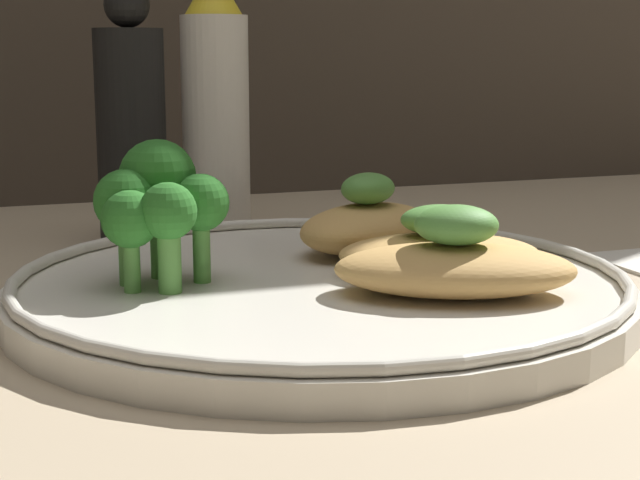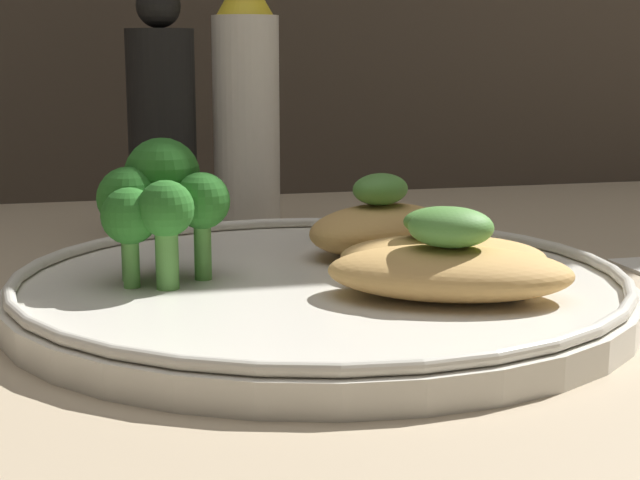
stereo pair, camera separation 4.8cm
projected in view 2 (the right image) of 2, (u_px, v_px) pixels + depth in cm
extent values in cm
cube|color=tan|center=(320.00, 317.00, 48.44)|extent=(180.00, 180.00, 1.00)
cylinder|color=silver|center=(320.00, 294.00, 48.21)|extent=(30.47, 30.47, 1.40)
torus|color=silver|center=(320.00, 274.00, 48.01)|extent=(29.87, 29.87, 0.60)
ellipsoid|color=tan|center=(450.00, 273.00, 44.37)|extent=(12.65, 9.88, 2.35)
ellipsoid|color=#518E3D|center=(451.00, 227.00, 43.97)|extent=(4.73, 4.29, 1.84)
ellipsoid|color=tan|center=(443.00, 257.00, 48.46)|extent=(11.48, 8.71, 2.03)
ellipsoid|color=#518E3D|center=(444.00, 222.00, 48.12)|extent=(4.72, 4.17, 1.51)
ellipsoid|color=tan|center=(380.00, 229.00, 54.10)|extent=(10.84, 9.56, 2.72)
ellipsoid|color=#518E3D|center=(380.00, 189.00, 53.67)|extent=(4.25, 3.98, 1.75)
cylinder|color=#569942|center=(203.00, 250.00, 47.94)|extent=(0.85, 0.85, 2.94)
sphere|color=#286B23|center=(202.00, 201.00, 47.47)|extent=(2.79, 2.79, 2.79)
cylinder|color=#569942|center=(164.00, 238.00, 49.03)|extent=(0.93, 0.93, 3.65)
sphere|color=#286B23|center=(162.00, 176.00, 48.42)|extent=(3.79, 3.79, 3.79)
cylinder|color=#569942|center=(130.00, 250.00, 47.71)|extent=(0.86, 0.86, 3.01)
sphere|color=#286B23|center=(128.00, 198.00, 47.22)|extent=(3.05, 3.05, 3.05)
cylinder|color=#569942|center=(131.00, 262.00, 46.33)|extent=(0.78, 0.78, 2.50)
sphere|color=#286B23|center=(130.00, 216.00, 45.91)|extent=(2.71, 2.71, 2.71)
cylinder|color=#569942|center=(167.00, 258.00, 46.19)|extent=(1.09, 1.09, 2.90)
sphere|color=#286B23|center=(165.00, 208.00, 45.74)|extent=(2.68, 2.68, 2.68)
cylinder|color=white|center=(252.00, 126.00, 66.67)|extent=(4.51, 4.51, 14.76)
cylinder|color=black|center=(162.00, 135.00, 65.31)|extent=(4.53, 4.53, 13.87)
sphere|color=black|center=(158.00, 5.00, 63.71)|extent=(2.94, 2.94, 2.94)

